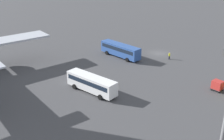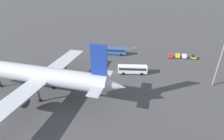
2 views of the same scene
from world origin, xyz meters
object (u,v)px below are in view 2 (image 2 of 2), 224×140
shuttle_bus_near (114,51)px  cargo_cart_white (184,56)px  cargo_cart_red (171,56)px  shuttle_bus_far (132,69)px  airplane (39,75)px  cargo_cart_yellow (177,56)px  worker_person (135,48)px  baggage_tug (193,57)px

shuttle_bus_near → cargo_cart_white: shuttle_bus_near is taller
cargo_cart_red → shuttle_bus_far: bearing=46.1°
airplane → cargo_cart_white: (-49.62, -35.29, -5.55)m
shuttle_bus_far → cargo_cart_white: size_ratio=5.30×
shuttle_bus_near → cargo_cart_yellow: 29.26m
shuttle_bus_far → cargo_cart_yellow: (-19.66, -17.61, -0.72)m
shuttle_bus_near → worker_person: 12.34m
baggage_tug → cargo_cart_white: size_ratio=1.22×
shuttle_bus_far → cargo_cart_white: shuttle_bus_far is taller
cargo_cart_red → worker_person: bearing=-25.9°
cargo_cart_red → baggage_tug: bearing=-179.7°
shuttle_bus_near → baggage_tug: size_ratio=4.56×
shuttle_bus_far → worker_person: shuttle_bus_far is taller
baggage_tug → cargo_cart_yellow: size_ratio=1.22×
shuttle_bus_far → cargo_cart_yellow: 26.40m
worker_person → cargo_cart_white: bearing=160.8°
worker_person → cargo_cart_white: (-22.35, 7.80, 0.32)m
worker_person → cargo_cart_red: 18.31m
baggage_tug → cargo_cart_white: 3.91m
shuttle_bus_near → baggage_tug: (-36.08, 0.57, -1.03)m
airplane → baggage_tug: size_ratio=20.53×
shuttle_bus_far → baggage_tug: size_ratio=4.33×
cargo_cart_yellow → baggage_tug: bearing=178.6°
worker_person → shuttle_bus_far: bearing=89.4°
cargo_cart_yellow → shuttle_bus_near: bearing=-0.8°
cargo_cart_yellow → cargo_cart_white: bearing=179.6°
cargo_cart_white → shuttle_bus_far: bearing=37.9°
baggage_tug → cargo_cart_yellow: baggage_tug is taller
baggage_tug → cargo_cart_red: 9.78m
cargo_cart_white → cargo_cart_red: same height
airplane → cargo_cart_red: bearing=-134.1°
airplane → cargo_cart_yellow: 58.80m
shuttle_bus_near → cargo_cart_red: 26.33m
shuttle_bus_far → worker_person: size_ratio=6.41×
worker_person → cargo_cart_red: cargo_cart_red is taller
worker_person → cargo_cart_red: bearing=154.1°
shuttle_bus_far → cargo_cart_white: 28.64m
shuttle_bus_near → cargo_cart_white: (-32.18, 0.42, -0.78)m
cargo_cart_yellow → worker_person: bearing=-21.8°
shuttle_bus_far → cargo_cart_white: bearing=-147.2°
shuttle_bus_far → cargo_cart_red: (-16.72, -17.39, -0.72)m
baggage_tug → cargo_cart_white: bearing=7.1°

